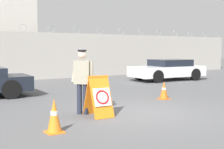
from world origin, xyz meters
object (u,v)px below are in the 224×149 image
Objects in this scene: barricade_sign at (99,96)px; security_guard at (82,78)px; traffic_cone_mid at (164,90)px; parked_car_far_side at (168,70)px; traffic_cone_near at (54,116)px.

security_guard is at bearing 119.40° from barricade_sign.
parked_car_far_side is (4.96, 5.02, 0.30)m from traffic_cone_mid.
security_guard is (-0.24, 0.51, 0.48)m from barricade_sign.
security_guard is at bearing 38.04° from parked_car_far_side.
traffic_cone_mid is at bearing 21.73° from traffic_cone_near.
parked_car_far_side is (10.21, 7.11, 0.25)m from traffic_cone_near.
traffic_cone_near reaches higher than traffic_cone_mid.
traffic_cone_mid is (5.24, 2.09, -0.05)m from traffic_cone_near.
security_guard is 2.39× the size of traffic_cone_near.
security_guard is at bearing -169.75° from traffic_cone_mid.
traffic_cone_mid is at bearing 22.84° from barricade_sign.
security_guard reaches higher than barricade_sign.
security_guard is at bearing 43.86° from traffic_cone_near.
security_guard is 3.91m from traffic_cone_mid.
security_guard is 2.74× the size of traffic_cone_mid.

